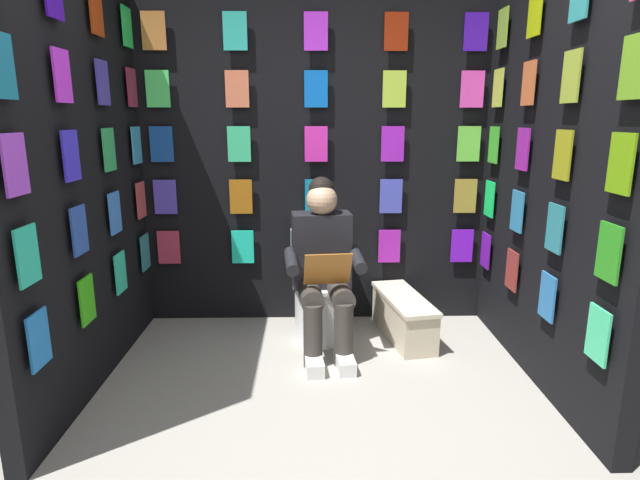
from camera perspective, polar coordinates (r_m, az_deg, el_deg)
ground_plane at (r=2.55m, az=0.26°, el=-24.80°), size 30.00×30.00×0.00m
display_wall_back at (r=3.99m, az=-0.45°, el=8.66°), size 2.73×0.14×2.50m
display_wall_left at (r=3.30m, az=24.36°, el=6.51°), size 0.14×1.92×2.50m
display_wall_right at (r=3.26m, az=-25.08°, el=6.36°), size 0.14×1.92×2.50m
toilet at (r=3.79m, az=-0.01°, el=-5.92°), size 0.43×0.57×0.77m
person_reading at (r=3.49m, az=0.38°, el=-2.90°), size 0.55×0.71×1.19m
comic_longbox_near at (r=3.86m, az=9.21°, el=-8.36°), size 0.39×0.80×0.32m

